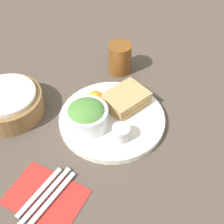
# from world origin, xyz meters

# --- Properties ---
(ground_plane) EXTENTS (4.00, 4.00, 0.00)m
(ground_plane) POSITION_xyz_m (0.00, 0.00, 0.00)
(ground_plane) COLOR #4C4238
(plate) EXTENTS (0.30, 0.30, 0.02)m
(plate) POSITION_xyz_m (0.00, 0.00, 0.01)
(plate) COLOR white
(plate) RESTS_ON ground_plane
(sandwich) EXTENTS (0.15, 0.13, 0.04)m
(sandwich) POSITION_xyz_m (0.07, -0.01, 0.04)
(sandwich) COLOR tan
(sandwich) RESTS_ON plate
(salad_bowl) EXTENTS (0.12, 0.12, 0.07)m
(salad_bowl) POSITION_xyz_m (-0.06, 0.05, 0.05)
(salad_bowl) COLOR white
(salad_bowl) RESTS_ON plate
(dressing_cup) EXTENTS (0.05, 0.05, 0.04)m
(dressing_cup) POSITION_xyz_m (-0.06, -0.06, 0.04)
(dressing_cup) COLOR #B7B7BC
(dressing_cup) RESTS_ON plate
(orange_wedge) EXTENTS (0.05, 0.05, 0.05)m
(orange_wedge) POSITION_xyz_m (0.02, 0.07, 0.04)
(orange_wedge) COLOR orange
(orange_wedge) RESTS_ON plate
(drink_glass) EXTENTS (0.08, 0.08, 0.10)m
(drink_glass) POSITION_xyz_m (0.22, 0.08, 0.05)
(drink_glass) COLOR brown
(drink_glass) RESTS_ON ground_plane
(bread_basket) EXTENTS (0.20, 0.20, 0.08)m
(bread_basket) POSITION_xyz_m (-0.11, 0.28, 0.04)
(bread_basket) COLOR olive
(bread_basket) RESTS_ON ground_plane
(napkin) EXTENTS (0.13, 0.18, 0.00)m
(napkin) POSITION_xyz_m (-0.28, 0.03, 0.00)
(napkin) COLOR #B22823
(napkin) RESTS_ON ground_plane
(fork) EXTENTS (0.17, 0.03, 0.01)m
(fork) POSITION_xyz_m (-0.29, 0.01, 0.01)
(fork) COLOR #B2B2B7
(fork) RESTS_ON napkin
(knife) EXTENTS (0.18, 0.03, 0.01)m
(knife) POSITION_xyz_m (-0.28, 0.03, 0.01)
(knife) COLOR #B2B2B7
(knife) RESTS_ON napkin
(spoon) EXTENTS (0.15, 0.03, 0.01)m
(spoon) POSITION_xyz_m (-0.28, 0.04, 0.01)
(spoon) COLOR #B2B2B7
(spoon) RESTS_ON napkin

